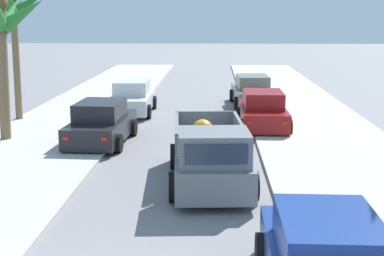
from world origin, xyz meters
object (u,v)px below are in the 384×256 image
Objects in this scene: pickup_truck at (210,157)px; car_left_near at (132,98)px; car_left_far at (101,124)px; palm_tree_left_fore at (10,12)px; car_left_mid at (252,91)px; car_right_far at (263,111)px.

pickup_truck is 1.24× the size of car_left_near.
car_left_far is (-0.21, -6.06, 0.00)m from car_left_near.
car_left_near is at bearing 87.99° from car_left_far.
car_left_near is 6.06m from car_left_far.
car_left_near is 6.52m from palm_tree_left_fore.
car_left_mid is (2.04, 13.30, -0.07)m from pickup_truck.
car_left_mid is 1.00× the size of car_left_far.
car_left_far is 6.66m from car_right_far.
car_left_near is 1.00× the size of car_right_far.
palm_tree_left_fore is at bearing 134.34° from pickup_truck.
palm_tree_left_fore is at bearing 173.88° from car_right_far.
pickup_truck reaches higher than car_right_far.
car_left_near is 0.99× the size of car_left_far.
palm_tree_left_fore reaches higher than car_left_mid.
car_left_near is 6.65m from car_right_far.
car_left_mid is (5.78, 2.50, 0.00)m from car_left_near.
car_left_mid and car_right_far have the same top height.
palm_tree_left_fore is at bearing -156.20° from car_left_near.
car_left_mid is at bearing 90.38° from car_right_far.
palm_tree_left_fore is at bearing 138.92° from car_left_far.
pickup_truck is 1.23× the size of car_left_far.
palm_tree_left_fore is (-8.50, 8.70, 3.87)m from pickup_truck.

